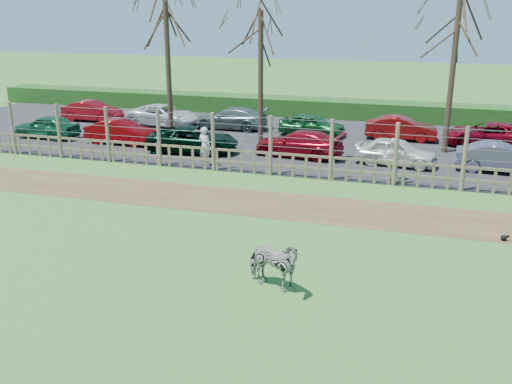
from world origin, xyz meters
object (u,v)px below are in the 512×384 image
(car_0, at_px, (47,126))
(car_9, at_px, (231,118))
(tree_mid, at_px, (261,45))
(car_12, at_px, (488,135))
(car_4, at_px, (396,152))
(car_10, at_px, (312,125))
(visitor_b, at_px, (393,159))
(car_3, at_px, (299,143))
(car_1, at_px, (121,132))
(car_8, at_px, (163,115))
(car_7, at_px, (92,111))
(car_5, at_px, (501,158))
(visitor_a, at_px, (205,146))
(zebra, at_px, (272,264))
(car_2, at_px, (193,140))
(tree_right, at_px, (456,40))
(crow, at_px, (504,238))
(car_11, at_px, (401,128))
(tree_left, at_px, (166,29))

(car_0, bearing_deg, car_9, 122.99)
(tree_mid, height_order, car_12, tree_mid)
(car_4, height_order, car_9, same)
(car_10, height_order, car_12, same)
(visitor_b, height_order, car_12, visitor_b)
(car_3, bearing_deg, car_12, 124.80)
(car_1, xyz_separation_m, car_8, (0.09, 4.75, 0.00))
(car_7, bearing_deg, car_5, -101.58)
(car_1, xyz_separation_m, car_4, (13.58, -0.26, 0.00))
(visitor_a, bearing_deg, zebra, 138.77)
(visitor_a, distance_m, car_3, 4.53)
(car_1, relative_size, car_9, 0.88)
(car_4, distance_m, car_7, 18.86)
(car_2, bearing_deg, car_4, -96.00)
(tree_mid, distance_m, tree_right, 9.02)
(zebra, distance_m, car_5, 14.28)
(car_9, bearing_deg, visitor_a, 9.53)
(car_2, bearing_deg, visitor_b, -110.39)
(tree_mid, bearing_deg, tree_right, 3.18)
(crow, distance_m, car_0, 23.07)
(tree_mid, height_order, car_11, tree_mid)
(tree_mid, relative_size, car_7, 1.87)
(car_2, height_order, car_7, same)
(zebra, xyz_separation_m, car_10, (-2.40, 17.31, -0.03))
(tree_mid, bearing_deg, car_5, -12.18)
(car_8, bearing_deg, tree_mid, -104.06)
(car_1, bearing_deg, tree_left, -58.08)
(car_9, bearing_deg, car_3, 44.33)
(tree_left, bearing_deg, car_10, 25.46)
(visitor_a, xyz_separation_m, car_12, (12.14, 7.26, -0.26))
(tree_left, xyz_separation_m, car_3, (6.98, -1.22, -4.98))
(zebra, height_order, car_10, zebra)
(car_11, bearing_deg, tree_left, 108.64)
(tree_left, relative_size, car_9, 1.90)
(car_0, height_order, car_10, same)
(car_0, distance_m, car_1, 4.41)
(visitor_b, xyz_separation_m, car_3, (-4.39, 2.70, -0.26))
(zebra, height_order, car_1, zebra)
(car_1, distance_m, car_11, 14.40)
(tree_right, relative_size, car_7, 2.02)
(visitor_b, height_order, car_3, visitor_b)
(car_8, xyz_separation_m, car_12, (17.66, -0.23, 0.00))
(car_1, xyz_separation_m, car_3, (9.17, 0.05, 0.00))
(car_3, height_order, car_7, same)
(car_4, bearing_deg, car_7, 81.83)
(car_4, bearing_deg, visitor_a, 114.55)
(car_7, relative_size, car_12, 0.84)
(visitor_b, xyz_separation_m, car_10, (-4.64, 7.13, -0.26))
(car_8, bearing_deg, car_12, -84.21)
(car_0, height_order, car_11, same)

